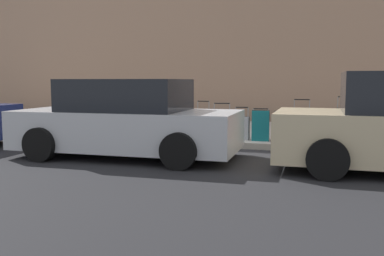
% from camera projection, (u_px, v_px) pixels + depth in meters
% --- Properties ---
extents(ground_plane, '(40.00, 40.00, 0.00)m').
position_uv_depth(ground_plane, '(197.00, 147.00, 9.61)').
color(ground_plane, black).
extents(sidewalk_curb, '(18.00, 5.00, 0.14)m').
position_uv_depth(sidewalk_curb, '(222.00, 131.00, 11.97)').
color(sidewalk_curb, '#ADA89E').
rests_on(sidewalk_curb, ground_plane).
extents(suitcase_olive_0, '(0.38, 0.25, 1.04)m').
position_uv_depth(suitcase_olive_0, '(345.00, 126.00, 9.06)').
color(suitcase_olive_0, '#59601E').
rests_on(suitcase_olive_0, sidewalk_curb).
extents(suitcase_black_1, '(0.38, 0.27, 0.69)m').
position_uv_depth(suitcase_black_1, '(323.00, 128.00, 9.25)').
color(suitcase_black_1, black).
rests_on(suitcase_black_1, sidewalk_curb).
extents(suitcase_maroon_2, '(0.40, 0.27, 0.96)m').
position_uv_depth(suitcase_maroon_2, '(301.00, 128.00, 9.39)').
color(suitcase_maroon_2, maroon).
rests_on(suitcase_maroon_2, sidewalk_curb).
extents(suitcase_red_3, '(0.38, 0.29, 0.69)m').
position_uv_depth(suitcase_red_3, '(281.00, 127.00, 9.50)').
color(suitcase_red_3, red).
rests_on(suitcase_red_3, sidewalk_curb).
extents(suitcase_teal_4, '(0.40, 0.22, 0.75)m').
position_uv_depth(suitcase_teal_4, '(261.00, 126.00, 9.57)').
color(suitcase_teal_4, '#0F606B').
rests_on(suitcase_teal_4, sidewalk_curb).
extents(suitcase_silver_5, '(0.35, 0.23, 0.77)m').
position_uv_depth(suitcase_silver_5, '(242.00, 128.00, 9.77)').
color(suitcase_silver_5, '#9EA0A8').
rests_on(suitcase_silver_5, sidewalk_curb).
extents(suitcase_navy_6, '(0.44, 0.28, 0.86)m').
position_uv_depth(suitcase_navy_6, '(222.00, 126.00, 9.85)').
color(suitcase_navy_6, navy).
rests_on(suitcase_navy_6, sidewalk_curb).
extents(suitcase_olive_7, '(0.36, 0.29, 0.90)m').
position_uv_depth(suitcase_olive_7, '(203.00, 124.00, 10.02)').
color(suitcase_olive_7, '#59601E').
rests_on(suitcase_olive_7, sidewalk_curb).
extents(suitcase_black_8, '(0.50, 0.21, 0.74)m').
position_uv_depth(suitcase_black_8, '(182.00, 124.00, 10.06)').
color(suitcase_black_8, black).
rests_on(suitcase_black_8, sidewalk_curb).
extents(suitcase_maroon_9, '(0.44, 0.27, 0.60)m').
position_uv_depth(suitcase_maroon_9, '(163.00, 125.00, 10.29)').
color(suitcase_maroon_9, maroon).
rests_on(suitcase_maroon_9, sidewalk_curb).
extents(suitcase_red_10, '(0.47, 0.21, 0.78)m').
position_uv_depth(suitcase_red_10, '(142.00, 121.00, 10.41)').
color(suitcase_red_10, red).
rests_on(suitcase_red_10, sidewalk_curb).
extents(fire_hydrant, '(0.39, 0.21, 0.73)m').
position_uv_depth(fire_hydrant, '(116.00, 120.00, 10.64)').
color(fire_hydrant, '#D89E0C').
rests_on(fire_hydrant, sidewalk_curb).
extents(bollard_post, '(0.14, 0.14, 0.81)m').
position_uv_depth(bollard_post, '(92.00, 119.00, 10.67)').
color(bollard_post, brown).
rests_on(bollard_post, sidewalk_curb).
extents(parked_car_silver_1, '(4.41, 2.10, 1.53)m').
position_uv_depth(parked_car_silver_1, '(127.00, 121.00, 8.29)').
color(parked_car_silver_1, '#B2B5BA').
rests_on(parked_car_silver_1, ground_plane).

